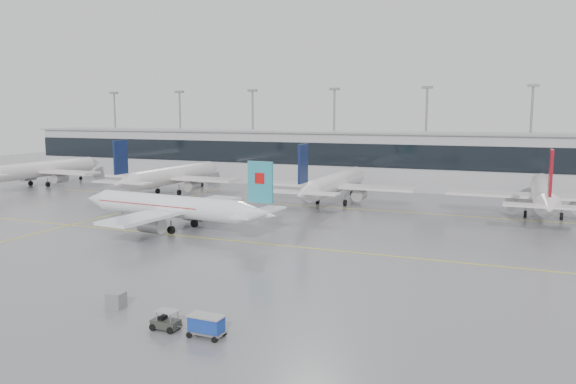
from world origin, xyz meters
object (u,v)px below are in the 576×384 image
at_px(air_canada_jet, 176,207).
at_px(baggage_cart, 206,324).
at_px(gse_unit, 116,300).
at_px(baggage_tug, 166,323).

xyz_separation_m(air_canada_jet, baggage_cart, (23.94, -32.09, -2.25)).
bearing_deg(air_canada_jet, gse_unit, 119.98).
height_order(air_canada_jet, baggage_cart, air_canada_jet).
bearing_deg(baggage_tug, gse_unit, 160.26).
height_order(air_canada_jet, baggage_tug, air_canada_jet).
relative_size(air_canada_jet, baggage_tug, 10.56).
relative_size(air_canada_jet, baggage_cart, 12.46).
distance_m(air_canada_jet, baggage_tug, 38.05).
xyz_separation_m(baggage_tug, baggage_cart, (3.60, -0.04, 0.43)).
bearing_deg(baggage_tug, baggage_cart, 0.00).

